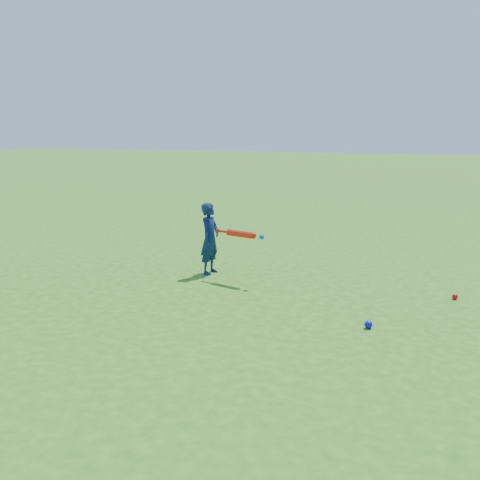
% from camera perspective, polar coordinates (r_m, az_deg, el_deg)
% --- Properties ---
extents(ground, '(80.00, 80.00, 0.00)m').
position_cam_1_polar(ground, '(7.55, -4.49, -2.94)').
color(ground, '#2E6F1A').
rests_on(ground, ground).
extents(child, '(0.24, 0.36, 0.96)m').
position_cam_1_polar(child, '(7.13, -3.21, 0.16)').
color(child, '#101E4D').
rests_on(child, ground).
extents(ground_ball_red, '(0.07, 0.07, 0.07)m').
position_cam_1_polar(ground_ball_red, '(6.60, 21.94, -5.62)').
color(ground_ball_red, red).
rests_on(ground_ball_red, ground).
extents(ground_ball_blue, '(0.08, 0.08, 0.08)m').
position_cam_1_polar(ground_ball_blue, '(5.41, 13.54, -8.76)').
color(ground_ball_blue, '#0C0FCF').
rests_on(ground_ball_blue, ground).
extents(bat_swing, '(0.72, 0.24, 0.08)m').
position_cam_1_polar(bat_swing, '(6.72, 0.27, 0.63)').
color(bat_swing, red).
rests_on(bat_swing, ground).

